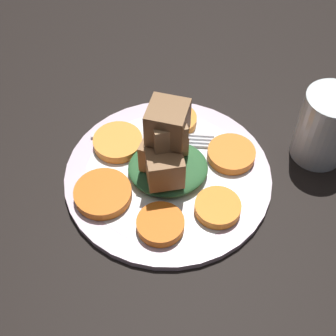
# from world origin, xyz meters

# --- Properties ---
(table_slab) EXTENTS (1.20, 1.20, 0.02)m
(table_slab) POSITION_xyz_m (0.00, 0.00, 0.01)
(table_slab) COLOR black
(table_slab) RESTS_ON ground
(plate) EXTENTS (0.28, 0.28, 0.01)m
(plate) POSITION_xyz_m (0.00, 0.00, 0.03)
(plate) COLOR silver
(plate) RESTS_ON table_slab
(carrot_slice_0) EXTENTS (0.06, 0.06, 0.01)m
(carrot_slice_0) POSITION_xyz_m (-0.02, -0.09, 0.04)
(carrot_slice_0) COLOR orange
(carrot_slice_0) RESTS_ON plate
(carrot_slice_1) EXTENTS (0.07, 0.07, 0.01)m
(carrot_slice_1) POSITION_xyz_m (0.07, -0.06, 0.04)
(carrot_slice_1) COLOR orange
(carrot_slice_1) RESTS_ON plate
(carrot_slice_2) EXTENTS (0.07, 0.07, 0.01)m
(carrot_slice_2) POSITION_xyz_m (0.09, 0.03, 0.04)
(carrot_slice_2) COLOR orange
(carrot_slice_2) RESTS_ON plate
(carrot_slice_3) EXTENTS (0.06, 0.06, 0.01)m
(carrot_slice_3) POSITION_xyz_m (0.02, 0.08, 0.04)
(carrot_slice_3) COLOR #D66114
(carrot_slice_3) RESTS_ON plate
(carrot_slice_4) EXTENTS (0.06, 0.06, 0.01)m
(carrot_slice_4) POSITION_xyz_m (-0.06, 0.07, 0.04)
(carrot_slice_4) COLOR orange
(carrot_slice_4) RESTS_ON plate
(carrot_slice_5) EXTENTS (0.07, 0.07, 0.01)m
(carrot_slice_5) POSITION_xyz_m (-0.09, -0.02, 0.04)
(carrot_slice_5) COLOR orange
(carrot_slice_5) RESTS_ON plate
(center_pile) EXTENTS (0.11, 0.10, 0.12)m
(center_pile) POSITION_xyz_m (0.00, 0.00, 0.07)
(center_pile) COLOR #2D6033
(center_pile) RESTS_ON plate
(fork) EXTENTS (0.18, 0.04, 0.00)m
(fork) POSITION_xyz_m (0.01, -0.06, 0.03)
(fork) COLOR silver
(fork) RESTS_ON plate
(water_glass) EXTENTS (0.07, 0.07, 0.11)m
(water_glass) POSITION_xyz_m (-0.21, -0.03, 0.07)
(water_glass) COLOR silver
(water_glass) RESTS_ON table_slab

